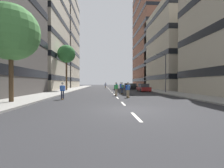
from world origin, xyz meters
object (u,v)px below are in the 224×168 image
object	(u,v)px
parked_car_near	(143,88)
streetlamp_right	(163,68)
street_tree_mid	(11,33)
skater_1	(116,88)
skater_0	(105,85)
skater_3	(117,85)
parked_car_far	(127,86)
skater_4	(128,89)
skater_5	(121,85)
skater_2	(122,87)
street_tree_near	(66,54)
parked_car_mid	(133,87)
skater_6	(62,90)

from	to	relation	value
parked_car_near	streetlamp_right	distance (m)	5.65
street_tree_mid	skater_1	size ratio (longest dim) A/B	4.56
parked_car_near	streetlamp_right	world-z (taller)	streetlamp_right
skater_0	skater_3	bearing A→B (deg)	-46.01
parked_car_far	skater_4	bearing A→B (deg)	-98.65
parked_car_far	skater_5	bearing A→B (deg)	-107.45
skater_2	street_tree_near	bearing A→B (deg)	137.09
parked_car_far	streetlamp_right	distance (m)	24.78
parked_car_mid	parked_car_far	distance (m)	9.70
streetlamp_right	skater_2	distance (m)	8.18
skater_4	skater_5	bearing A→B (deg)	85.61
skater_0	skater_1	distance (m)	27.53
parked_car_mid	skater_0	bearing A→B (deg)	131.55
parked_car_near	skater_3	distance (m)	15.95
skater_2	skater_6	world-z (taller)	same
parked_car_near	street_tree_mid	bearing A→B (deg)	-134.00
street_tree_near	skater_6	size ratio (longest dim) A/B	5.36
skater_0	skater_3	xyz separation A→B (m)	(3.16, -3.28, -0.03)
street_tree_near	skater_1	size ratio (longest dim) A/B	5.36
skater_1	parked_car_far	bearing A→B (deg)	78.37
street_tree_near	skater_0	distance (m)	18.29
street_tree_near	skater_4	distance (m)	19.98
skater_4	skater_2	bearing A→B (deg)	89.91
parked_car_near	street_tree_near	size ratio (longest dim) A/B	0.46
parked_car_near	skater_6	size ratio (longest dim) A/B	2.47
parked_car_near	parked_car_mid	size ratio (longest dim) A/B	1.00
parked_car_near	skater_5	world-z (taller)	skater_5
skater_0	skater_6	size ratio (longest dim) A/B	1.00
street_tree_near	streetlamp_right	xyz separation A→B (m)	(17.91, -7.86, -3.61)
street_tree_mid	streetlamp_right	bearing A→B (deg)	34.39
skater_3	street_tree_mid	bearing A→B (deg)	-110.36
skater_0	skater_4	distance (m)	30.31
skater_2	streetlamp_right	bearing A→B (deg)	15.44
skater_0	skater_5	xyz separation A→B (m)	(3.75, -8.33, -0.03)
skater_2	skater_6	size ratio (longest dim) A/B	1.00
street_tree_near	skater_5	size ratio (longest dim) A/B	5.36
skater_3	skater_2	bearing A→B (deg)	-92.92
street_tree_near	skater_1	distance (m)	17.30
parked_car_mid	streetlamp_right	bearing A→B (deg)	-80.68
street_tree_near	skater_3	xyz separation A→B (m)	(11.70, 11.42, -6.76)
skater_5	skater_6	size ratio (longest dim) A/B	1.00
parked_car_mid	skater_3	distance (m)	5.94
skater_5	street_tree_near	bearing A→B (deg)	-152.59
streetlamp_right	skater_1	xyz separation A→B (m)	(-8.46, -4.96, -3.15)
parked_car_far	skater_6	bearing A→B (deg)	-109.45
skater_5	skater_6	bearing A→B (deg)	-110.29
street_tree_near	skater_0	world-z (taller)	street_tree_near
skater_2	skater_3	distance (m)	21.32
skater_6	skater_0	bearing A→B (deg)	81.09
parked_car_far	streetlamp_right	size ratio (longest dim) A/B	0.68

